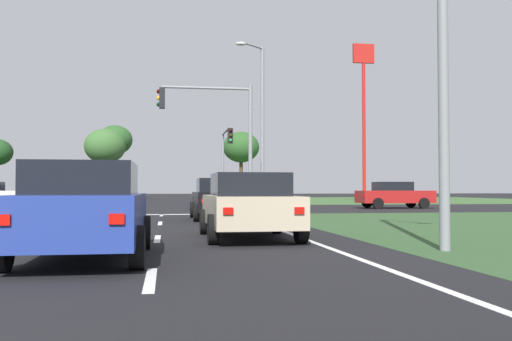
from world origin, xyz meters
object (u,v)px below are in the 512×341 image
object	(u,v)px
traffic_signal_near_right	(218,124)
treeline_fourth	(115,140)
traffic_signal_far_right	(226,152)
treeline_third	(105,146)
pedestrian_at_median	(116,189)
car_black_seventh	(218,198)
car_beige_fourth	(249,205)
treeline_fifth	(241,148)
street_lamp_second	(260,118)
fastfood_pole_sign	(364,88)
car_blue_near	(85,210)
car_red_sixth	(394,195)
car_grey_third	(89,194)

from	to	relation	value
traffic_signal_near_right	treeline_fourth	size ratio (longest dim) A/B	0.70
traffic_signal_far_right	treeline_third	distance (m)	32.30
pedestrian_at_median	car_black_seventh	bearing A→B (deg)	-3.07
pedestrian_at_median	car_beige_fourth	bearing A→B (deg)	-6.40
car_black_seventh	traffic_signal_near_right	world-z (taller)	traffic_signal_near_right
traffic_signal_far_right	treeline_fifth	distance (m)	27.56
car_black_seventh	pedestrian_at_median	distance (m)	25.84
street_lamp_second	fastfood_pole_sign	size ratio (longest dim) A/B	0.67
car_blue_near	fastfood_pole_sign	world-z (taller)	fastfood_pole_sign
car_beige_fourth	treeline_fifth	bearing A→B (deg)	82.73
street_lamp_second	treeline_fifth	distance (m)	34.63
car_red_sixth	pedestrian_at_median	distance (m)	22.64
car_black_seventh	traffic_signal_far_right	bearing A→B (deg)	83.10
car_grey_third	traffic_signal_near_right	distance (m)	22.22
traffic_signal_near_right	treeline_third	size ratio (longest dim) A/B	0.75
car_grey_third	treeline_fourth	bearing A→B (deg)	-89.91
car_blue_near	pedestrian_at_median	world-z (taller)	pedestrian_at_median
treeline_third	traffic_signal_near_right	bearing A→B (deg)	-77.24
car_beige_fourth	treeline_fourth	world-z (taller)	treeline_fourth
car_black_seventh	car_red_sixth	bearing A→B (deg)	42.90
car_grey_third	traffic_signal_far_right	xyz separation A→B (m)	(9.93, -8.99, 2.87)
car_blue_near	car_black_seventh	xyz separation A→B (m)	(3.30, 11.87, -0.02)
car_red_sixth	car_blue_near	bearing A→B (deg)	-33.29
treeline_third	car_red_sixth	bearing A→B (deg)	-60.07
street_lamp_second	treeline_fifth	bearing A→B (deg)	84.26
car_blue_near	traffic_signal_far_right	xyz separation A→B (m)	(5.24, 27.93, 2.82)
car_beige_fourth	pedestrian_at_median	world-z (taller)	pedestrian_at_median
car_red_sixth	traffic_signal_far_right	distance (m)	11.34
car_blue_near	car_black_seventh	distance (m)	12.32
car_beige_fourth	traffic_signal_near_right	xyz separation A→B (m)	(0.47, 13.22, 3.39)
traffic_signal_near_right	treeline_third	bearing A→B (deg)	102.76
car_red_sixth	treeline_fourth	bearing A→B (deg)	-152.40
car_black_seventh	treeline_fifth	distance (m)	43.93
car_beige_fourth	car_red_sixth	xyz separation A→B (m)	(11.58, 19.16, 0.02)
car_beige_fourth	pedestrian_at_median	bearing A→B (deg)	99.90
car_blue_near	car_grey_third	bearing A→B (deg)	97.23
car_blue_near	treeline_third	size ratio (longest dim) A/B	0.55
car_red_sixth	treeline_fourth	xyz separation A→B (m)	(-19.55, 37.39, 6.13)
traffic_signal_near_right	treeline_fourth	xyz separation A→B (m)	(-8.44, 43.33, 2.76)
car_blue_near	car_beige_fourth	size ratio (longest dim) A/B	1.03
car_beige_fourth	fastfood_pole_sign	world-z (taller)	fastfood_pole_sign
traffic_signal_far_right	treeline_third	bearing A→B (deg)	109.85
fastfood_pole_sign	car_grey_third	bearing A→B (deg)	176.25
treeline_third	treeline_fifth	world-z (taller)	treeline_third
car_blue_near	car_beige_fourth	xyz separation A→B (m)	(3.25, 3.42, -0.03)
pedestrian_at_median	fastfood_pole_sign	xyz separation A→B (m)	(20.17, -1.55, 8.36)
car_blue_near	car_red_sixth	distance (m)	27.01
pedestrian_at_median	treeline_fourth	xyz separation A→B (m)	(-2.11, 22.95, 5.77)
car_black_seventh	traffic_signal_far_right	world-z (taller)	traffic_signal_far_right
car_black_seventh	treeline_fourth	size ratio (longest dim) A/B	0.51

